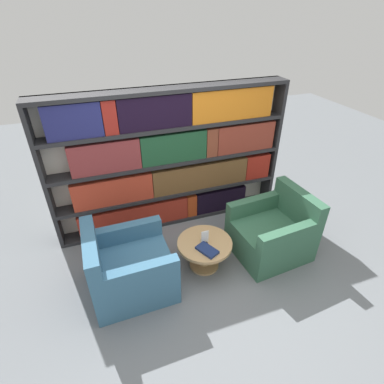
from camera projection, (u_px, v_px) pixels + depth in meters
name	position (u px, v px, depth m)	size (l,w,h in m)	color
ground_plane	(205.00, 283.00, 3.63)	(14.00, 14.00, 0.00)	slate
bookshelf	(172.00, 160.00, 4.19)	(3.31, 0.30, 2.00)	silver
armchair_left	(129.00, 269.00, 3.41)	(0.92, 0.84, 0.87)	#386684
armchair_right	(273.00, 233.00, 3.95)	(0.97, 0.90, 0.87)	#336047
coffee_table	(205.00, 249.00, 3.73)	(0.68, 0.68, 0.39)	tan
table_sign	(205.00, 238.00, 3.63)	(0.09, 0.06, 0.17)	black
stray_book	(207.00, 250.00, 3.53)	(0.25, 0.30, 0.03)	navy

